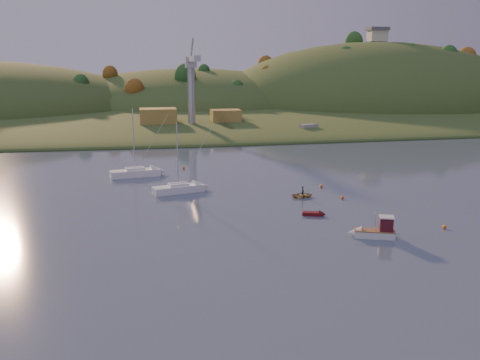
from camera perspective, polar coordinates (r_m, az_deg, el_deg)
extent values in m
plane|color=#344255|center=(48.65, 7.05, -13.28)|extent=(500.00, 500.00, 0.00)
cube|color=#2D441B|center=(272.78, -7.87, 7.97)|extent=(620.00, 220.00, 1.50)
ellipsoid|color=#2D441B|center=(208.15, -6.92, 6.61)|extent=(640.00, 150.00, 7.00)
ellipsoid|color=#2D441B|center=(253.62, -5.35, 7.69)|extent=(140.00, 120.00, 36.00)
ellipsoid|color=#2D441B|center=(261.28, 14.04, 7.52)|extent=(150.00, 130.00, 60.00)
cube|color=beige|center=(260.68, 14.43, 14.65)|extent=(8.00, 6.00, 5.00)
cube|color=#595960|center=(260.84, 14.47, 15.35)|extent=(9.00, 7.00, 1.50)
cube|color=slate|center=(165.89, -4.16, 5.60)|extent=(42.00, 16.00, 2.40)
cube|color=#A58537|center=(165.52, -8.73, 6.73)|extent=(11.00, 8.00, 4.80)
cube|color=#A58537|center=(168.60, -1.54, 6.83)|extent=(9.00, 7.00, 4.00)
cylinder|color=#B7B7BC|center=(162.67, -5.20, 9.05)|extent=(2.20, 2.20, 18.00)
cube|color=#B7B7BC|center=(162.38, -5.27, 12.40)|extent=(3.20, 3.20, 3.20)
cube|color=#B7B7BC|center=(153.43, -4.94, 12.77)|extent=(1.80, 18.00, 1.60)
cube|color=#B7B7BC|center=(167.36, -5.45, 12.74)|extent=(1.80, 10.00, 1.60)
cube|color=silver|center=(67.86, 14.13, -5.60)|extent=(5.15, 3.31, 0.87)
cone|color=silver|center=(67.69, 12.08, -5.54)|extent=(2.19, 2.22, 1.74)
cube|color=brown|center=(67.73, 14.15, -5.23)|extent=(5.17, 3.35, 0.12)
cube|color=#451018|center=(67.61, 15.34, -4.57)|extent=(1.96, 1.90, 1.74)
cube|color=silver|center=(67.35, 15.38, -3.82)|extent=(2.21, 2.15, 0.15)
cylinder|color=silver|center=(67.39, 14.20, -4.31)|extent=(0.10, 0.10, 2.33)
cube|color=white|center=(88.55, -6.59, -0.97)|extent=(8.71, 4.50, 1.15)
cube|color=white|center=(88.41, -6.60, -0.57)|extent=(3.50, 2.60, 0.73)
cylinder|color=silver|center=(87.39, -6.69, 2.73)|extent=(0.18, 0.18, 10.44)
cylinder|color=silver|center=(88.35, -6.61, -0.41)|extent=(3.27, 0.95, 0.12)
cylinder|color=white|center=(88.33, -6.61, -0.35)|extent=(2.92, 1.07, 0.36)
cube|color=white|center=(102.18, -11.13, 0.73)|extent=(9.52, 4.41, 1.26)
cube|color=white|center=(102.05, -11.15, 1.10)|extent=(3.76, 2.67, 0.80)
cylinder|color=silver|center=(101.10, -11.28, 4.26)|extent=(0.18, 0.18, 11.46)
cylinder|color=silver|center=(102.00, -11.15, 1.24)|extent=(3.62, 0.80, 0.12)
cylinder|color=white|center=(101.98, -11.15, 1.29)|extent=(3.22, 0.95, 0.36)
imported|color=#9A8855|center=(85.54, 6.70, -1.60)|extent=(3.52, 2.60, 0.70)
imported|color=black|center=(85.44, 6.71, -1.33)|extent=(0.40, 0.58, 1.53)
cube|color=#530B0F|center=(75.78, 7.73, -3.58)|extent=(3.01, 1.97, 0.47)
cone|color=#530B0F|center=(75.79, 8.79, -3.61)|extent=(1.29, 1.38, 1.12)
cube|color=slate|center=(158.67, 7.31, 5.07)|extent=(13.11, 8.68, 1.59)
cube|color=#B7B7BC|center=(158.51, 7.32, 5.54)|extent=(5.90, 4.42, 2.12)
sphere|color=#FF5A0D|center=(74.05, 20.99, -4.69)|extent=(0.50, 0.50, 0.50)
sphere|color=#FF5A0D|center=(85.42, 10.87, -1.84)|extent=(0.50, 0.50, 0.50)
sphere|color=#FF5A0D|center=(107.85, -6.04, 1.30)|extent=(0.50, 0.50, 0.50)
sphere|color=#FF5A0D|center=(92.52, 8.67, -0.65)|extent=(0.50, 0.50, 0.50)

